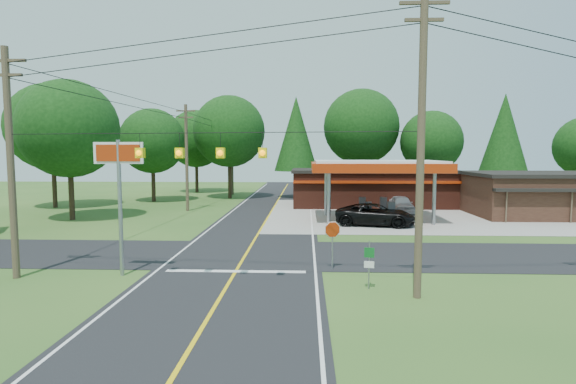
{
  "coord_description": "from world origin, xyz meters",
  "views": [
    {
      "loc": [
        3.26,
        -23.88,
        5.51
      ],
      "look_at": [
        2.0,
        7.0,
        2.8
      ],
      "focal_mm": 28.0,
      "sensor_mm": 36.0,
      "label": 1
    }
  ],
  "objects_px": {
    "sedan_car": "(401,204)",
    "big_stop_sign": "(119,177)",
    "suv_car": "(375,215)",
    "gas_canopy": "(377,168)",
    "octagonal_stop_sign": "(332,234)"
  },
  "relations": [
    {
      "from": "sedan_car",
      "to": "big_stop_sign",
      "type": "relative_size",
      "value": 0.75
    },
    {
      "from": "sedan_car",
      "to": "big_stop_sign",
      "type": "bearing_deg",
      "value": -127.59
    },
    {
      "from": "big_stop_sign",
      "to": "octagonal_stop_sign",
      "type": "xyz_separation_m",
      "value": [
        9.5,
        1.42,
        -2.71
      ]
    },
    {
      "from": "big_stop_sign",
      "to": "octagonal_stop_sign",
      "type": "bearing_deg",
      "value": 8.5
    },
    {
      "from": "suv_car",
      "to": "sedan_car",
      "type": "height_order",
      "value": "suv_car"
    },
    {
      "from": "suv_car",
      "to": "sedan_car",
      "type": "relative_size",
      "value": 1.31
    },
    {
      "from": "gas_canopy",
      "to": "big_stop_sign",
      "type": "height_order",
      "value": "big_stop_sign"
    },
    {
      "from": "big_stop_sign",
      "to": "gas_canopy",
      "type": "bearing_deg",
      "value": 51.23
    },
    {
      "from": "sedan_car",
      "to": "octagonal_stop_sign",
      "type": "height_order",
      "value": "octagonal_stop_sign"
    },
    {
      "from": "gas_canopy",
      "to": "sedan_car",
      "type": "height_order",
      "value": "gas_canopy"
    },
    {
      "from": "sedan_car",
      "to": "big_stop_sign",
      "type": "height_order",
      "value": "big_stop_sign"
    },
    {
      "from": "octagonal_stop_sign",
      "to": "sedan_car",
      "type": "bearing_deg",
      "value": 69.91
    },
    {
      "from": "sedan_car",
      "to": "big_stop_sign",
      "type": "distance_m",
      "value": 27.98
    },
    {
      "from": "big_stop_sign",
      "to": "suv_car",
      "type": "bearing_deg",
      "value": 46.92
    },
    {
      "from": "suv_car",
      "to": "octagonal_stop_sign",
      "type": "relative_size",
      "value": 2.57
    }
  ]
}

